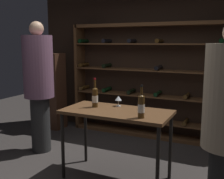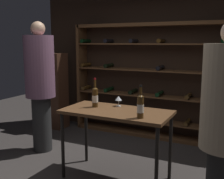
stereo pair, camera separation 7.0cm
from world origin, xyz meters
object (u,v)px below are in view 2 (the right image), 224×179
Objects in this scene: display_cabinet at (55,91)px; wine_bottle_gold_foil at (140,106)px; wine_rack at (159,82)px; tasting_table at (116,117)px; wine_bottle_red_label at (95,97)px; wine_glass_stemmed_right at (119,99)px; person_bystander_dark_jacket at (40,81)px.

wine_bottle_gold_foil is at bearing -33.46° from display_cabinet.
wine_rack is 1.80m from tasting_table.
wine_rack is 8.94× the size of wine_bottle_gold_foil.
wine_bottle_red_label is (-0.34, -1.74, 0.01)m from wine_rack.
wine_glass_stemmed_right is (-0.08, 0.23, 0.19)m from tasting_table.
person_bystander_dark_jacket is at bearing 175.64° from wine_glass_stemmed_right.
tasting_table is 0.88× the size of display_cabinet.
wine_bottle_red_label reaches higher than tasting_table.
display_cabinet is (-0.59, 1.11, -0.38)m from person_bystander_dark_jacket.
tasting_table is 0.31m from wine_glass_stemmed_right.
person_bystander_dark_jacket is 1.21m from wine_bottle_red_label.
display_cabinet is at bearing 148.90° from wine_glass_stemmed_right.
person_bystander_dark_jacket is at bearing 167.38° from tasting_table.
wine_bottle_red_label is at bearing -38.42° from display_cabinet.
tasting_table is 0.66× the size of person_bystander_dark_jacket.
wine_glass_stemmed_right is at bearing 137.80° from wine_bottle_gold_foil.
person_bystander_dark_jacket is 1.44m from wine_glass_stemmed_right.
wine_bottle_gold_foil is (1.90, -0.54, -0.10)m from person_bystander_dark_jacket.
wine_rack is 2.15m from display_cabinet.
person_bystander_dark_jacket reaches higher than tasting_table.
wine_rack is 1.77m from wine_bottle_red_label.
display_cabinet is 2.27m from wine_bottle_red_label.
person_bystander_dark_jacket is 5.47× the size of wine_bottle_gold_foil.
tasting_table is 9.83× the size of wine_glass_stemmed_right.
wine_bottle_gold_foil is (0.39, -1.99, 0.01)m from wine_rack.
wine_rack is at bearing 78.82° from wine_bottle_red_label.
wine_glass_stemmed_right is at bearing -93.15° from wine_rack.
tasting_table is 3.53× the size of wine_bottle_red_label.
tasting_table is 0.41m from wine_bottle_red_label.
tasting_table is at bearing -8.24° from wine_bottle_red_label.
wine_glass_stemmed_right is at bearing -31.10° from display_cabinet.
person_bystander_dark_jacket is 1.31m from display_cabinet.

